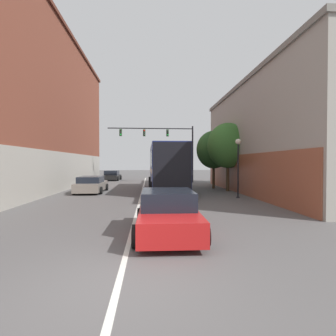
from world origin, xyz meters
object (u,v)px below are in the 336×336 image
(hatchback_foreground, at_px, (168,213))
(street_lamp, at_px, (238,160))
(parked_car_left_mid, at_px, (112,176))
(traffic_signal_gantry, at_px, (164,140))
(street_tree_far, at_px, (228,146))
(street_tree_near, at_px, (214,150))
(bus, at_px, (166,166))
(parked_car_left_near, at_px, (91,185))

(hatchback_foreground, height_order, street_lamp, street_lamp)
(parked_car_left_mid, height_order, street_lamp, street_lamp)
(traffic_signal_gantry, xyz_separation_m, street_tree_far, (4.67, -9.76, -1.29))
(street_lamp, distance_m, street_tree_near, 6.51)
(traffic_signal_gantry, bearing_deg, parked_car_left_mid, 145.55)
(hatchback_foreground, xyz_separation_m, traffic_signal_gantry, (1.14, 22.29, 4.37))
(traffic_signal_gantry, bearing_deg, hatchback_foreground, -92.92)
(street_lamp, xyz_separation_m, street_tree_far, (0.55, 4.12, 1.21))
(street_lamp, bearing_deg, parked_car_left_mid, 120.42)
(parked_car_left_mid, distance_m, street_tree_far, 18.63)
(street_lamp, height_order, street_tree_near, street_tree_near)
(traffic_signal_gantry, bearing_deg, street_tree_near, -61.32)
(parked_car_left_mid, bearing_deg, street_lamp, -147.64)
(bus, xyz_separation_m, traffic_signal_gantry, (0.32, 8.96, 2.94))
(parked_car_left_near, height_order, street_lamp, street_lamp)
(parked_car_left_mid, relative_size, street_lamp, 1.06)
(bus, height_order, street_tree_far, street_tree_far)
(bus, distance_m, street_tree_far, 5.31)
(bus, height_order, street_lamp, street_lamp)
(parked_car_left_near, distance_m, parked_car_left_mid, 14.50)
(hatchback_foreground, bearing_deg, street_tree_near, -18.66)
(parked_car_left_mid, bearing_deg, street_tree_near, -136.19)
(bus, relative_size, street_tree_far, 1.82)
(parked_car_left_mid, distance_m, street_tree_near, 16.46)
(street_lamp, relative_size, street_tree_near, 0.75)
(traffic_signal_gantry, xyz_separation_m, street_lamp, (4.12, -13.88, -2.51))
(parked_car_left_mid, relative_size, street_tree_near, 0.79)
(parked_car_left_near, distance_m, street_tree_near, 11.05)
(traffic_signal_gantry, height_order, street_lamp, traffic_signal_gantry)
(parked_car_left_near, bearing_deg, hatchback_foreground, -157.74)
(traffic_signal_gantry, relative_size, street_lamp, 2.56)
(bus, relative_size, hatchback_foreground, 2.39)
(bus, xyz_separation_m, street_tree_far, (4.99, -0.80, 1.65))
(parked_car_left_near, bearing_deg, bus, -81.68)
(parked_car_left_near, xyz_separation_m, street_tree_far, (10.97, 0.11, 3.13))
(street_tree_far, bearing_deg, street_tree_near, 104.39)
(street_lamp, bearing_deg, street_tree_far, 82.45)
(street_tree_far, bearing_deg, parked_car_left_mid, 128.42)
(street_lamp, bearing_deg, traffic_signal_gantry, 106.54)
(street_lamp, bearing_deg, hatchback_foreground, -121.98)
(street_tree_far, bearing_deg, street_lamp, -97.55)
(bus, height_order, parked_car_left_mid, bus)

